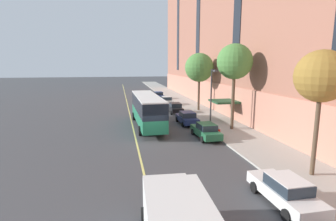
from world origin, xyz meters
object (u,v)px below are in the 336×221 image
city_bus (147,109)px  street_tree_far_uptown (199,68)px  parked_car_white_0 (285,191)px  parked_car_black_4 (175,108)px  parked_car_navy_3 (158,95)px  street_lamp (212,92)px  street_tree_mid_block (235,62)px  parked_car_green_7 (206,131)px  parked_car_navy_5 (187,118)px  parked_car_white_1 (166,101)px  street_tree_near_corner (322,77)px  fire_hydrant (219,131)px

city_bus → street_tree_far_uptown: size_ratio=1.38×
parked_car_white_0 → parked_car_black_4: size_ratio=1.03×
parked_car_white_0 → parked_car_navy_3: bearing=90.2°
city_bus → street_lamp: 7.66m
street_tree_mid_block → street_lamp: size_ratio=1.41×
parked_car_white_0 → street_tree_mid_block: bearing=75.6°
parked_car_green_7 → parked_car_navy_5: bearing=92.0°
parked_car_white_1 → street_tree_near_corner: 32.46m
parked_car_white_0 → parked_car_green_7: same height
parked_car_white_1 → street_tree_near_corner: (3.91, -31.71, 5.74)m
city_bus → street_tree_near_corner: 18.73m
parked_car_white_0 → city_bus: bearing=105.6°
parked_car_black_4 → parked_car_green_7: bearing=-89.6°
street_tree_far_uptown → parked_car_navy_3: bearing=105.3°
parked_car_green_7 → parked_car_navy_3: bearing=90.3°
parked_car_navy_3 → parked_car_navy_5: (-0.04, -23.59, 0.00)m
parked_car_white_1 → fire_hydrant: size_ratio=6.19×
parked_car_white_1 → parked_car_green_7: bearing=-90.0°
parked_car_black_4 → street_lamp: street_lamp is taller
parked_car_black_4 → fire_hydrant: parked_car_black_4 is taller
street_tree_near_corner → street_tree_far_uptown: bearing=90.0°
street_tree_near_corner → street_tree_far_uptown: size_ratio=0.91×
parked_car_black_4 → parked_car_navy_5: size_ratio=0.98×
parked_car_navy_3 → fire_hydrant: 29.52m
street_tree_near_corner → parked_car_green_7: bearing=111.5°
parked_car_white_0 → street_tree_far_uptown: street_tree_far_uptown is taller
parked_car_white_0 → street_tree_mid_block: street_tree_mid_block is taller
street_tree_far_uptown → street_lamp: 12.24m
street_tree_far_uptown → fire_hydrant: bearing=-99.0°
parked_car_white_0 → parked_car_navy_5: (-0.22, 19.10, 0.00)m
parked_car_navy_5 → parked_car_green_7: 6.41m
parked_car_white_1 → parked_car_black_4: size_ratio=0.97×
parked_car_black_4 → parked_car_navy_5: (-0.13, -7.46, 0.00)m
street_tree_far_uptown → street_tree_mid_block: bearing=-90.0°
parked_car_green_7 → parked_car_white_0: bearing=-90.0°
parked_car_green_7 → street_tree_near_corner: (3.91, -9.90, 5.74)m
parked_car_navy_5 → street_lamp: bearing=-58.6°
parked_car_white_1 → street_tree_near_corner: street_tree_near_corner is taller
parked_car_white_1 → street_tree_near_corner: bearing=-83.0°
parked_car_white_1 → parked_car_green_7: 21.81m
parked_car_white_1 → parked_car_black_4: (-0.09, -7.94, 0.00)m
street_tree_far_uptown → fire_hydrant: size_ratio=12.23×
street_tree_mid_block → street_tree_far_uptown: bearing=90.0°
street_tree_near_corner → street_lamp: 13.51m
city_bus → fire_hydrant: 8.80m
parked_car_green_7 → street_lamp: size_ratio=0.71×
street_lamp → parked_car_green_7: bearing=-117.9°
parked_car_navy_3 → parked_car_green_7: bearing=-89.7°
street_tree_mid_block → fire_hydrant: street_tree_mid_block is taller
parked_car_black_4 → street_lamp: size_ratio=0.69×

